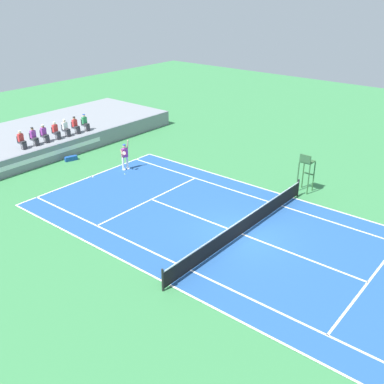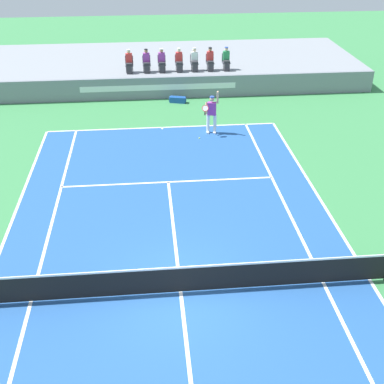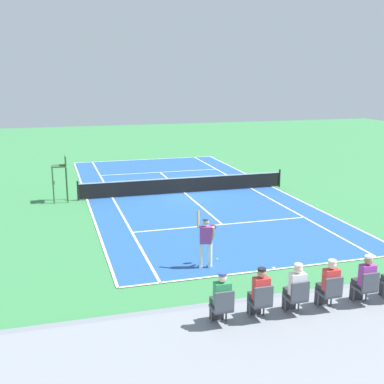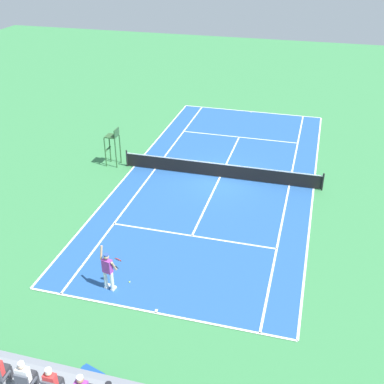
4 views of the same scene
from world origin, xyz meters
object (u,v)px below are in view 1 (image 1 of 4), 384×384
Objects in this scene: spectator_seated_1 at (34,137)px; spectator_seated_6 at (85,123)px; spectator_seated_0 at (22,140)px; equipment_bag at (71,158)px; tennis_player at (125,156)px; tennis_ball at (125,174)px; spectator_seated_3 at (56,131)px; spectator_seated_5 at (76,125)px; spectator_seated_4 at (66,128)px; umpire_chair at (306,168)px; spectator_seated_2 at (44,134)px.

spectator_seated_1 and spectator_seated_6 have the same top height.
spectator_seated_0 reaches higher than equipment_bag.
equipment_bag is (-1.28, 4.32, -0.83)m from tennis_player.
spectator_seated_1 is 7.28m from tennis_ball.
spectator_seated_5 is at bearing 0.00° from spectator_seated_3.
tennis_ball is 0.07× the size of equipment_bag.
spectator_seated_1 is 1.00× the size of spectator_seated_3.
spectator_seated_4 is 0.52× the size of umpire_chair.
umpire_chair is at bearing -74.69° from spectator_seated_4.
spectator_seated_0 is 19.06m from umpire_chair.
spectator_seated_1 is at bearing 180.00° from spectator_seated_5.
spectator_seated_4 is 6.94m from tennis_ball.
equipment_bag is (-0.23, -1.78, -1.66)m from spectator_seated_3.
spectator_seated_4 is 0.61× the size of tennis_player.
spectator_seated_3 is at bearing 180.00° from spectator_seated_6.
spectator_seated_5 is at bearing 83.44° from tennis_player.
spectator_seated_0 is at bearing 180.00° from spectator_seated_4.
spectator_seated_6 is (0.92, 0.00, 0.00)m from spectator_seated_5.
tennis_player reaches higher than equipment_bag.
spectator_seated_6 reaches higher than tennis_player.
spectator_seated_6 is (4.49, 0.00, 0.00)m from spectator_seated_1.
spectator_seated_3 is 0.86m from spectator_seated_4.
spectator_seated_0 reaches higher than tennis_ball.
spectator_seated_6 is at bearing 0.00° from spectator_seated_3.
umpire_chair is (7.37, -17.13, -0.27)m from spectator_seated_1.
spectator_seated_3 is 0.52× the size of umpire_chair.
spectator_seated_4 is at bearing 0.00° from spectator_seated_3.
spectator_seated_0 reaches higher than umpire_chair.
tennis_ball is 4.96m from equipment_bag.
equipment_bag is at bearing 110.64° from umpire_chair.
spectator_seated_3 is at bearing 93.65° from tennis_ball.
tennis_ball is 11.73m from umpire_chair.
umpire_chair is (6.52, -17.13, -0.27)m from spectator_seated_2.
spectator_seated_5 is (3.57, 0.00, 0.00)m from spectator_seated_1.
spectator_seated_0 and spectator_seated_5 have the same top height.
spectator_seated_1 is 1.00× the size of spectator_seated_4.
spectator_seated_0 is 1.00× the size of spectator_seated_4.
spectator_seated_2 is at bearing 0.00° from spectator_seated_1.
spectator_seated_6 is at bearing 0.00° from spectator_seated_1.
spectator_seated_3 is at bearing 0.00° from spectator_seated_0.
tennis_ball is (2.25, -6.70, -1.79)m from spectator_seated_1.
tennis_ball is at bearing -136.33° from tennis_player.
spectator_seated_3 is (2.78, 0.00, 0.00)m from spectator_seated_0.
spectator_seated_2 is (1.81, 0.00, 0.00)m from spectator_seated_0.
spectator_seated_2 is 2.54m from equipment_bag.
equipment_bag is at bearing -48.23° from spectator_seated_1.
spectator_seated_4 reaches higher than tennis_ball.
spectator_seated_4 is 1.00× the size of spectator_seated_6.
spectator_seated_0 reaches higher than tennis_player.
spectator_seated_6 is (2.67, 0.00, 0.00)m from spectator_seated_3.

